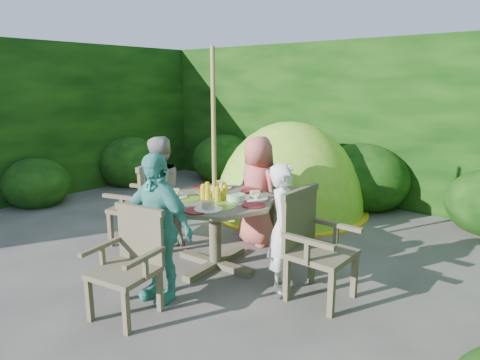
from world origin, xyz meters
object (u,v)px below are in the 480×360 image
Objects in this scene: garden_chair_right at (314,244)px; garden_chair_front at (130,261)px; parasol_pole at (214,162)px; child_back at (258,191)px; dome_tent at (288,211)px; garden_chair_left at (142,203)px; garden_chair_back at (269,198)px; child_right at (284,227)px; child_left at (158,195)px; child_front at (157,227)px; patio_table at (215,209)px.

garden_chair_front is (-1.01, -1.20, -0.04)m from garden_chair_right.
child_back is at bearing 94.54° from parasol_pole.
garden_chair_front is 3.30m from dome_tent.
garden_chair_right is at bearing 39.19° from garden_chair_front.
garden_chair_left is 1.35m from child_back.
garden_chair_right is 2.20m from garden_chair_left.
parasol_pole reaches higher than garden_chair_back.
child_right is (-0.30, -0.03, 0.09)m from garden_chair_right.
child_left is (-1.59, -0.13, 0.06)m from child_right.
child_right reaches higher than garden_chair_left.
child_front reaches higher than garden_chair_back.
garden_chair_left is at bearing 128.17° from garden_chair_front.
garden_chair_back is 0.70× the size of child_left.
child_front is (1.16, -0.73, 0.15)m from garden_chair_left.
child_right is at bearing 47.88° from garden_chair_front.
garden_chair_back is at bearing 17.54° from child_right.
patio_table is 1.05× the size of child_left.
garden_chair_back is at bearing 95.80° from patio_table.
garden_chair_back is at bearing 145.16° from child_left.
parasol_pole is at bearing 89.56° from child_front.
garden_chair_right is (1.09, 0.09, -0.60)m from parasol_pole.
child_front is at bearing 45.47° from child_left.
garden_chair_front is 0.65× the size of child_left.
child_front is at bearing -85.46° from parasol_pole.
garden_chair_left is 1.03× the size of garden_chair_back.
child_front is at bearing 130.53° from garden_chair_right.
parasol_pole reaches higher than child_back.
child_back is (-0.86, 0.73, 0.05)m from child_right.
child_front is (0.17, -1.89, 0.17)m from garden_chair_back.
child_back reaches higher than garden_chair_right.
garden_chair_right is 0.71× the size of child_front.
child_back is at bearing -75.67° from dome_tent.
parasol_pole is 0.83× the size of dome_tent.
garden_chair_right is 0.73× the size of child_back.
parasol_pole is at bearing 75.26° from garden_chair_left.
child_right is (0.90, -1.03, 0.10)m from garden_chair_back.
patio_table is at bearing 94.50° from garden_chair_right.
parasol_pole is at bearing 107.05° from child_back.
garden_chair_left is 1.53m from garden_chair_back.
patio_table is 0.80m from child_right.
child_back is (-1.16, 0.70, 0.14)m from garden_chair_right.
garden_chair_front is (0.19, -2.20, -0.03)m from garden_chair_back.
garden_chair_right is 0.35× the size of dome_tent.
child_left is at bearing 134.56° from child_front.
child_back is (0.73, 0.86, -0.01)m from child_left.
patio_table is 1.46× the size of garden_chair_right.
garden_chair_right reaches higher than garden_chair_back.
garden_chair_back is 1.91m from child_front.
garden_chair_left reaches higher than garden_chair_right.
child_right is 0.90× the size of child_front.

